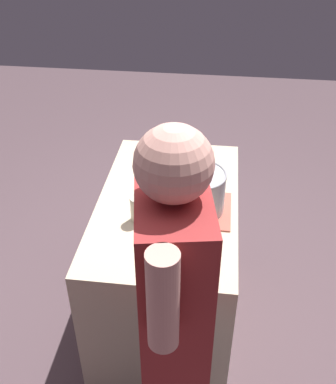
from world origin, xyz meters
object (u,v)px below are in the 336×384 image
object	(u,v)px
mason_jar	(138,209)
cooking_pot	(198,191)
lemonade_pitcher	(189,230)
broccoli_bowl_front	(165,158)
broccoli_bowl_center	(151,183)
person_cook	(172,340)

from	to	relation	value
mason_jar	cooking_pot	bearing A→B (deg)	112.28
lemonade_pitcher	mason_jar	bearing A→B (deg)	-132.16
lemonade_pitcher	broccoli_bowl_front	xyz separation A→B (m)	(-0.76, -0.19, -0.13)
mason_jar	broccoli_bowl_center	bearing A→B (deg)	175.29
cooking_pot	person_cook	xyz separation A→B (m)	(0.82, -0.03, -0.02)
cooking_pot	mason_jar	bearing A→B (deg)	-67.72
lemonade_pitcher	broccoli_bowl_center	world-z (taller)	lemonade_pitcher
lemonade_pitcher	broccoli_bowl_center	size ratio (longest dim) A/B	2.29
broccoli_bowl_center	person_cook	world-z (taller)	person_cook
cooking_pot	lemonade_pitcher	bearing A→B (deg)	-2.66
lemonade_pitcher	person_cook	xyz separation A→B (m)	(0.48, -0.01, -0.07)
person_cook	lemonade_pitcher	bearing A→B (deg)	178.66
broccoli_bowl_center	lemonade_pitcher	bearing A→B (deg)	25.22
cooking_pot	broccoli_bowl_front	distance (m)	0.48
cooking_pot	broccoli_bowl_front	size ratio (longest dim) A/B	2.39
lemonade_pitcher	person_cook	bearing A→B (deg)	-1.34
broccoli_bowl_front	broccoli_bowl_center	distance (m)	0.27
cooking_pot	mason_jar	distance (m)	0.30
broccoli_bowl_center	person_cook	distance (m)	1.00
mason_jar	person_cook	xyz separation A→B (m)	(0.71, 0.24, 0.02)
broccoli_bowl_front	mason_jar	bearing A→B (deg)	-6.61
broccoli_bowl_front	broccoli_bowl_center	size ratio (longest dim) A/B	1.01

